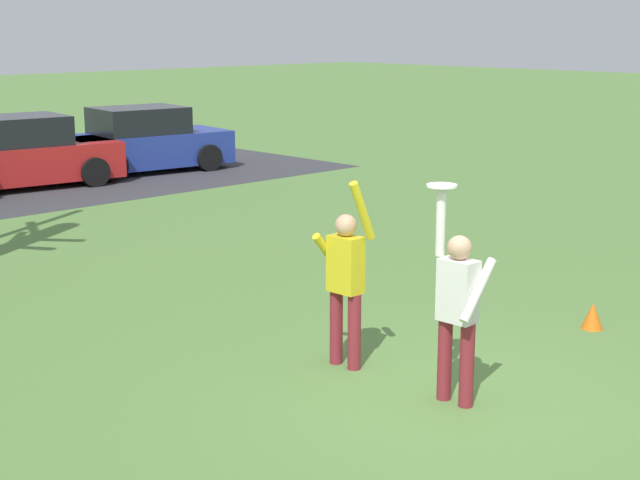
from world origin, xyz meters
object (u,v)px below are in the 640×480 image
(frisbee_disc, at_px, (442,186))
(person_defender, at_px, (346,277))
(person_catcher, at_px, (458,305))
(parked_car_blue, at_px, (144,142))
(field_cone_orange, at_px, (593,316))
(parked_car_red, at_px, (22,155))

(frisbee_disc, bearing_deg, person_defender, 91.62)
(person_catcher, bearing_deg, parked_car_blue, -24.75)
(frisbee_disc, xyz_separation_m, field_cone_orange, (3.00, 0.04, -1.93))
(person_catcher, relative_size, frisbee_disc, 7.27)
(person_catcher, height_order, frisbee_disc, frisbee_disc)
(parked_car_red, bearing_deg, field_cone_orange, -82.53)
(person_catcher, distance_m, parked_car_blue, 15.78)
(person_catcher, bearing_deg, person_defender, -0.00)
(person_catcher, bearing_deg, field_cone_orange, -86.56)
(person_catcher, distance_m, field_cone_orange, 3.11)
(frisbee_disc, height_order, field_cone_orange, frisbee_disc)
(person_defender, distance_m, parked_car_red, 13.33)
(parked_car_red, xyz_separation_m, field_cone_orange, (0.06, -14.17, -0.57))
(person_defender, height_order, frisbee_disc, frisbee_disc)
(person_defender, relative_size, parked_car_blue, 0.47)
(frisbee_disc, relative_size, parked_car_blue, 0.07)
(frisbee_disc, bearing_deg, parked_car_red, 78.31)
(field_cone_orange, bearing_deg, parked_car_blue, 77.32)
(person_catcher, xyz_separation_m, parked_car_red, (2.93, 14.43, -0.25))
(frisbee_disc, xyz_separation_m, parked_car_red, (2.94, 14.21, -1.37))
(person_defender, xyz_separation_m, parked_car_blue, (6.24, 13.07, -0.25))
(person_catcher, height_order, parked_car_blue, person_catcher)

